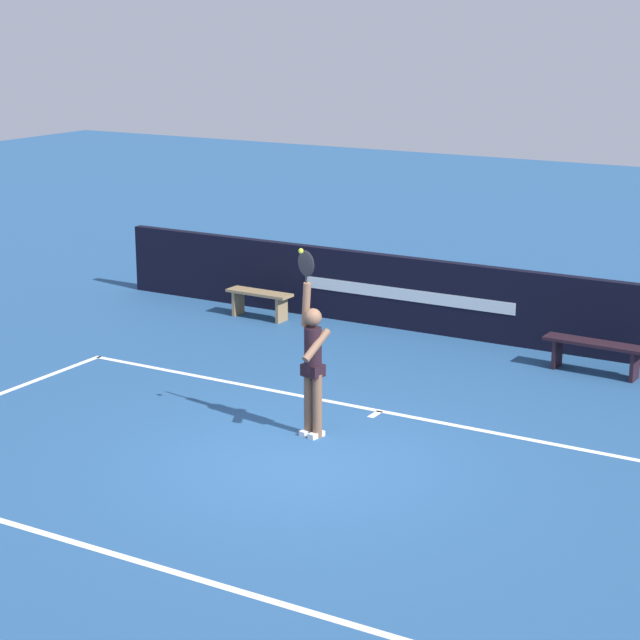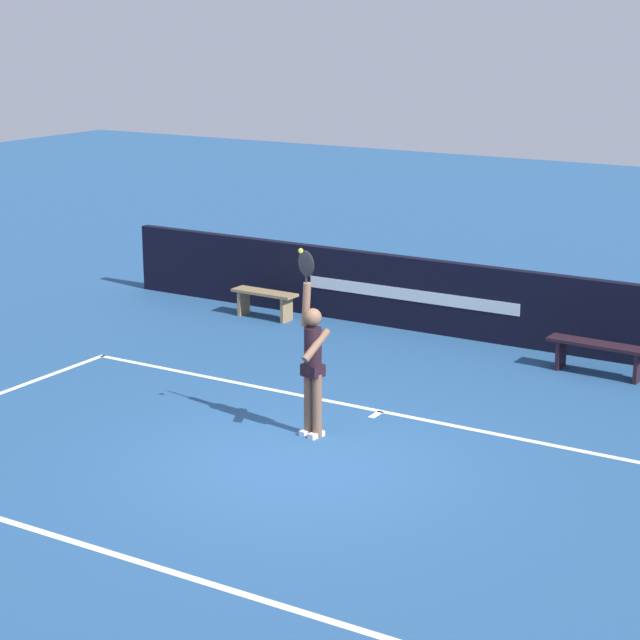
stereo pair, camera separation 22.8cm
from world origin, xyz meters
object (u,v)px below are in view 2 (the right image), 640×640
at_px(courtside_bench_near, 600,351).
at_px(courtside_bench_far, 265,298).
at_px(tennis_ball, 301,251).
at_px(tennis_player, 312,361).

height_order(courtside_bench_near, courtside_bench_far, courtside_bench_near).
relative_size(tennis_ball, courtside_bench_far, 0.05).
height_order(tennis_player, courtside_bench_near, tennis_player).
bearing_deg(courtside_bench_far, courtside_bench_near, -1.45).
bearing_deg(tennis_ball, courtside_bench_far, 128.36).
height_order(tennis_ball, courtside_bench_far, tennis_ball).
bearing_deg(courtside_bench_far, tennis_ball, -51.64).
relative_size(tennis_ball, courtside_bench_near, 0.04).
relative_size(tennis_player, tennis_ball, 37.87).
distance_m(courtside_bench_near, courtside_bench_far, 6.30).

